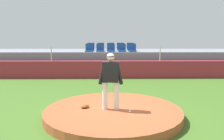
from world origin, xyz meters
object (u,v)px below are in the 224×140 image
(baseball, at_px, (130,111))
(stadium_chair_12, at_px, (111,48))
(stadium_chair_0, at_px, (89,49))
(stadium_chair_2, at_px, (111,49))
(stadium_chair_3, at_px, (122,49))
(stadium_chair_8, at_px, (121,48))
(stadium_chair_9, at_px, (131,48))
(stadium_chair_5, at_px, (90,48))
(stadium_chair_11, at_px, (101,48))
(fielding_glove, at_px, (85,106))
(stadium_chair_1, at_px, (100,49))
(pitcher, at_px, (111,77))
(stadium_chair_4, at_px, (132,49))
(stadium_chair_13, at_px, (120,48))
(stadium_chair_14, at_px, (130,48))
(stadium_chair_7, at_px, (111,48))
(stadium_chair_6, at_px, (100,48))
(stadium_chair_10, at_px, (91,48))

(baseball, xyz_separation_m, stadium_chair_12, (-0.51, 10.34, 1.34))
(baseball, distance_m, stadium_chair_12, 10.44)
(stadium_chair_0, bearing_deg, stadium_chair_2, -178.84)
(stadium_chair_3, bearing_deg, baseball, 88.66)
(stadium_chair_8, xyz_separation_m, stadium_chair_9, (0.70, -0.05, 0.00))
(stadium_chair_5, height_order, stadium_chair_11, same)
(fielding_glove, distance_m, stadium_chair_11, 9.94)
(stadium_chair_3, bearing_deg, stadium_chair_1, -0.41)
(pitcher, relative_size, stadium_chair_11, 3.67)
(baseball, xyz_separation_m, stadium_chair_9, (0.88, 9.40, 1.34))
(stadium_chair_4, bearing_deg, stadium_chair_5, -17.46)
(fielding_glove, bearing_deg, stadium_chair_11, -132.22)
(fielding_glove, relative_size, stadium_chair_0, 0.60)
(baseball, relative_size, stadium_chair_12, 0.15)
(baseball, bearing_deg, stadium_chair_4, 84.22)
(fielding_glove, bearing_deg, stadium_chair_13, -140.31)
(stadium_chair_0, bearing_deg, stadium_chair_1, -177.65)
(baseball, relative_size, stadium_chair_1, 0.15)
(stadium_chair_5, height_order, stadium_chair_14, same)
(stadium_chair_5, height_order, stadium_chair_13, same)
(stadium_chair_9, bearing_deg, stadium_chair_13, -53.01)
(stadium_chair_0, xyz_separation_m, stadium_chair_4, (2.78, -0.01, 0.00))
(stadium_chair_8, height_order, stadium_chair_12, same)
(stadium_chair_13, relative_size, stadium_chair_14, 1.00)
(stadium_chair_5, relative_size, stadium_chair_14, 1.00)
(stadium_chair_4, height_order, stadium_chair_8, same)
(stadium_chair_13, bearing_deg, fielding_glove, 80.79)
(pitcher, xyz_separation_m, stadium_chair_7, (0.06, 9.07, 0.31))
(stadium_chair_6, relative_size, stadium_chair_13, 1.00)
(stadium_chair_1, xyz_separation_m, stadium_chair_10, (-0.72, 1.74, 0.00))
(stadium_chair_0, relative_size, stadium_chair_2, 1.00)
(stadium_chair_2, xyz_separation_m, stadium_chair_12, (-0.00, 1.77, 0.00))
(stadium_chair_0, bearing_deg, stadium_chair_9, -162.93)
(stadium_chair_0, relative_size, stadium_chair_14, 1.00)
(stadium_chair_7, height_order, stadium_chair_11, same)
(stadium_chair_5, distance_m, stadium_chair_6, 0.70)
(stadium_chair_2, distance_m, stadium_chair_3, 0.71)
(stadium_chair_5, bearing_deg, baseball, 101.56)
(stadium_chair_6, xyz_separation_m, stadium_chair_9, (2.10, -0.00, 0.00))
(stadium_chair_7, relative_size, stadium_chair_10, 1.00)
(stadium_chair_7, bearing_deg, pitcher, 89.63)
(stadium_chair_11, bearing_deg, stadium_chair_0, 68.93)
(pitcher, distance_m, stadium_chair_2, 8.24)
(stadium_chair_2, xyz_separation_m, stadium_chair_3, (0.71, -0.01, 0.00))
(stadium_chair_3, relative_size, stadium_chair_10, 1.00)
(stadium_chair_2, distance_m, stadium_chair_10, 2.24)
(stadium_chair_4, bearing_deg, stadium_chair_12, -52.73)
(stadium_chair_6, bearing_deg, stadium_chair_9, 179.97)
(stadium_chair_9, xyz_separation_m, stadium_chair_13, (-0.71, 0.94, 0.00))
(stadium_chair_2, bearing_deg, stadium_chair_5, -30.54)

